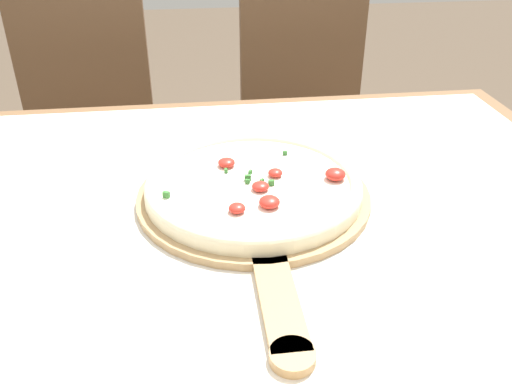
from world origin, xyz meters
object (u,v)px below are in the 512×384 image
pizza_peel (255,202)px  chair_left (88,131)px  pizza (254,185)px  chair_right (306,119)px

pizza_peel → chair_left: bearing=115.5°
pizza_peel → pizza: size_ratio=1.60×
pizza_peel → pizza: (0.00, 0.02, 0.02)m
pizza_peel → chair_right: 0.89m
pizza_peel → pizza: bearing=88.6°
chair_right → pizza: bearing=-109.1°
pizza_peel → pizza: pizza is taller
pizza_peel → chair_left: (-0.39, 0.82, -0.22)m
pizza → chair_left: bearing=116.1°
pizza → chair_left: chair_left is taller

